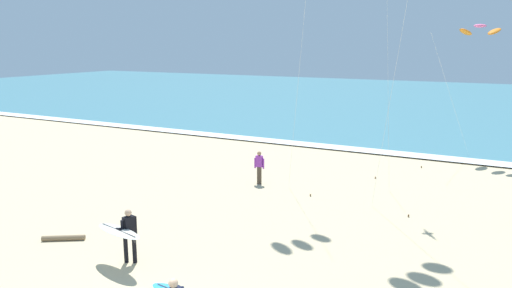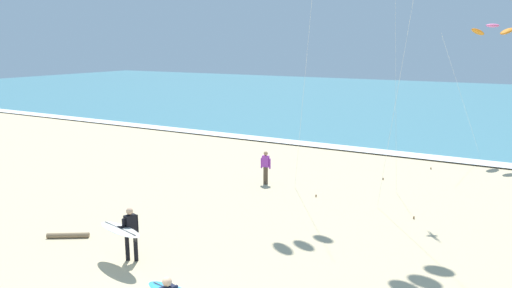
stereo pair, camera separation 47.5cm
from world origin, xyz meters
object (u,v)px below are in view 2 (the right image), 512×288
(kite_arc_rose_far, at_px, (492,30))
(driftwood_log, at_px, (68,235))
(surfer_trailing, at_px, (126,230))
(bystander_purple_top, at_px, (266,167))

(kite_arc_rose_far, distance_m, driftwood_log, 23.94)
(surfer_trailing, xyz_separation_m, driftwood_log, (-3.15, 0.41, -0.95))
(kite_arc_rose_far, relative_size, driftwood_log, 5.34)
(bystander_purple_top, bearing_deg, driftwood_log, -106.71)
(bystander_purple_top, bearing_deg, surfer_trailing, -87.61)
(driftwood_log, bearing_deg, bystander_purple_top, 73.29)
(bystander_purple_top, bearing_deg, kite_arc_rose_far, 52.37)
(surfer_trailing, distance_m, driftwood_log, 3.32)
(bystander_purple_top, distance_m, driftwood_log, 9.60)
(surfer_trailing, distance_m, kite_arc_rose_far, 22.74)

